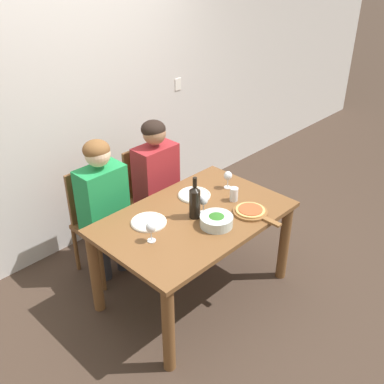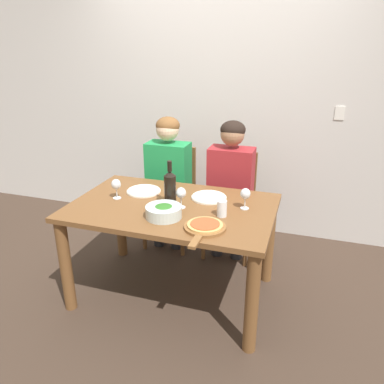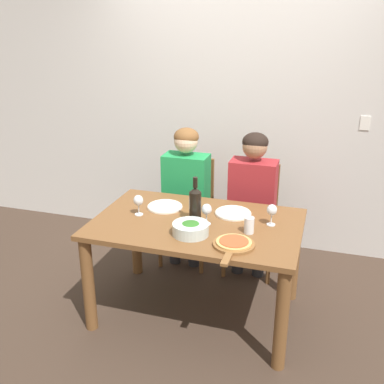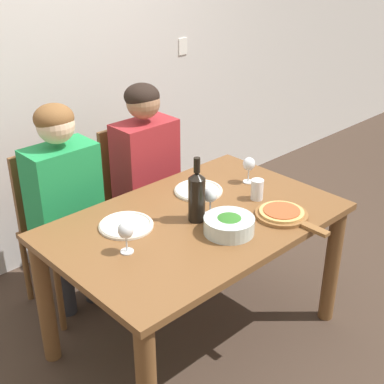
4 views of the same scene
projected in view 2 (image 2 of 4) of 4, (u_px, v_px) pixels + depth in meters
name	position (u px, v px, depth m)	size (l,w,h in m)	color
ground_plane	(174.00, 292.00, 2.94)	(40.00, 40.00, 0.00)	#3D2D23
back_wall	(220.00, 96.00, 3.61)	(10.00, 0.06, 2.70)	silver
dining_table	(173.00, 221.00, 2.71)	(1.44, 0.93, 0.75)	brown
chair_left	(173.00, 192.00, 3.57)	(0.42, 0.42, 0.92)	brown
chair_right	(232.00, 199.00, 3.40)	(0.42, 0.42, 0.92)	brown
person_woman	(168.00, 171.00, 3.38)	(0.47, 0.51, 1.23)	#28282D
person_man	(230.00, 178.00, 3.21)	(0.47, 0.51, 1.23)	#28282D
wine_bottle	(170.00, 188.00, 2.61)	(0.08, 0.08, 0.33)	black
broccoli_bowl	(164.00, 212.00, 2.46)	(0.24, 0.24, 0.09)	silver
dinner_plate_left	(144.00, 191.00, 2.90)	(0.26, 0.26, 0.02)	silver
dinner_plate_right	(209.00, 197.00, 2.78)	(0.26, 0.26, 0.02)	silver
pizza_on_board	(205.00, 227.00, 2.31)	(0.26, 0.40, 0.04)	brown
wine_glass_left	(116.00, 185.00, 2.74)	(0.07, 0.07, 0.15)	silver
wine_glass_right	(245.00, 195.00, 2.57)	(0.07, 0.07, 0.15)	silver
wine_glass_centre	(181.00, 194.00, 2.59)	(0.07, 0.07, 0.15)	silver
water_tumbler	(222.00, 208.00, 2.47)	(0.07, 0.07, 0.11)	silver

